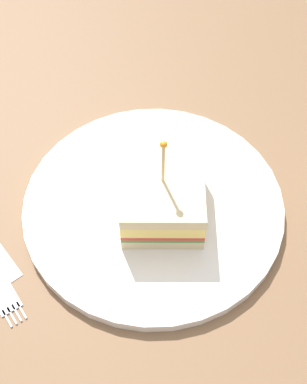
# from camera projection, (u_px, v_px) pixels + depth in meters

# --- Properties ---
(ground_plane) EXTENTS (1.00, 1.00, 0.02)m
(ground_plane) POSITION_uv_depth(u_px,v_px,m) (153.00, 214.00, 0.60)
(ground_plane) COLOR brown
(plate) EXTENTS (0.28, 0.28, 0.01)m
(plate) POSITION_uv_depth(u_px,v_px,m) (153.00, 206.00, 0.59)
(plate) COLOR silver
(plate) RESTS_ON ground_plane
(sandwich_half_center) EXTENTS (0.13, 0.13, 0.11)m
(sandwich_half_center) POSITION_uv_depth(u_px,v_px,m) (161.00, 196.00, 0.55)
(sandwich_half_center) COLOR beige
(sandwich_half_center) RESTS_ON plate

